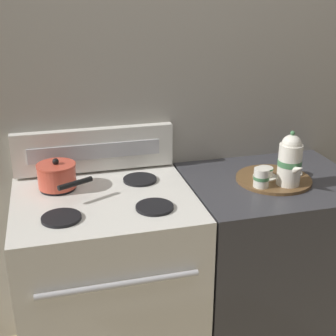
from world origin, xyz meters
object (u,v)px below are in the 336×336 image
Objects in this scene: teacup_right at (265,172)px; saucepan at (57,175)px; stove at (109,287)px; serving_tray at (273,179)px; teacup_left at (291,169)px; creamer_jug at (261,178)px; teapot at (290,160)px.

saucepan is at bearing 171.65° from teacup_right.
saucepan is (-0.18, 0.14, 0.51)m from stove.
serving_tray is 3.16× the size of teacup_left.
teacup_right is (-0.14, -0.01, 0.00)m from teacup_left.
saucepan is at bearing 171.00° from serving_tray.
teacup_left is 1.29× the size of creamer_jug.
teapot reaches higher than stove.
saucepan is 1.06m from teacup_left.
teacup_left is (0.08, 0.11, -0.09)m from teapot.
saucepan reaches higher than serving_tray.
teapot is at bearing -123.73° from teacup_left.
teacup_left is 1.00× the size of teacup_right.
teacup_right is 0.11m from creamer_jug.
saucepan is 0.88m from creamer_jug.
teapot is 0.15m from creamer_jug.
teacup_left is 0.14m from teacup_right.
teacup_left and teacup_right have the same top height.
teacup_right is at bearing 155.79° from serving_tray.
saucepan is 0.92m from teacup_right.
teacup_right is at bearing -8.35° from saucepan.
serving_tray is 0.05m from teacup_right.
teacup_right reaches higher than serving_tray.
creamer_jug is (-0.13, 0.01, -0.07)m from teapot.
stove is at bearing 179.39° from serving_tray.
serving_tray is at bearing -163.64° from teacup_left.
saucepan is 2.50× the size of teacup_right.
creamer_jug is at bearing -7.09° from stove.
stove is 8.34× the size of teacup_right.
serving_tray is at bearing 107.38° from teapot.
creamer_jug is at bearing 176.48° from teapot.
teapot is 2.93× the size of creamer_jug.
teacup_right is (-0.04, 0.02, 0.03)m from serving_tray.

